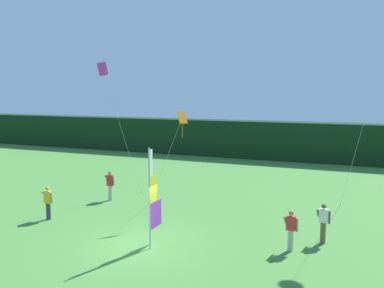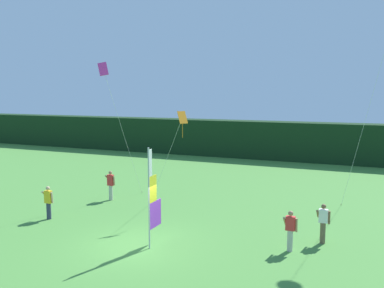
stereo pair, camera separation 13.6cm
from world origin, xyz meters
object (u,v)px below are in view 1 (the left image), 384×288
at_px(kite_magenta_box_0, 103,70).
at_px(person_far_right, 110,185).
at_px(person_far_left, 48,202).
at_px(person_mid_field, 323,222).
at_px(person_near_banner, 291,229).
at_px(banner_flag, 153,199).
at_px(kite_orange_diamond_2, 180,124).

bearing_deg(kite_magenta_box_0, person_far_right, 82.04).
bearing_deg(person_far_left, person_mid_field, 8.23).
bearing_deg(person_near_banner, banner_flag, -162.60).
height_order(person_mid_field, kite_orange_diamond_2, kite_orange_diamond_2).
bearing_deg(person_far_right, person_near_banner, -19.30).
bearing_deg(person_far_right, banner_flag, -43.61).
height_order(person_mid_field, person_far_left, person_mid_field).
bearing_deg(person_mid_field, person_far_left, -171.77).
xyz_separation_m(banner_flag, person_mid_field, (6.31, 3.03, -1.07)).
bearing_deg(kite_orange_diamond_2, kite_magenta_box_0, 175.36).
xyz_separation_m(banner_flag, person_near_banner, (5.22, 1.63, -1.09)).
distance_m(person_mid_field, person_far_left, 12.91).
relative_size(banner_flag, person_mid_field, 2.45).
bearing_deg(kite_orange_diamond_2, person_far_right, 171.02).
height_order(person_far_left, kite_magenta_box_0, kite_magenta_box_0).
bearing_deg(kite_orange_diamond_2, banner_flag, -78.67).
distance_m(person_far_right, kite_orange_diamond_2, 6.11).
bearing_deg(person_near_banner, kite_orange_diamond_2, 153.43).
relative_size(person_near_banner, kite_magenta_box_0, 0.21).
height_order(person_mid_field, kite_magenta_box_0, kite_magenta_box_0).
height_order(banner_flag, person_mid_field, banner_flag).
bearing_deg(kite_magenta_box_0, person_near_banner, -17.51).
bearing_deg(banner_flag, person_mid_field, 25.63).
distance_m(banner_flag, kite_magenta_box_0, 9.49).
relative_size(banner_flag, kite_magenta_box_0, 0.52).
bearing_deg(person_far_left, kite_orange_diamond_2, 32.64).
xyz_separation_m(person_near_banner, person_far_right, (-10.96, 3.84, 0.05)).
relative_size(banner_flag, person_far_left, 2.48).
relative_size(person_near_banner, kite_orange_diamond_2, 0.31).
xyz_separation_m(person_mid_field, kite_orange_diamond_2, (-7.26, 1.69, 3.73)).
xyz_separation_m(person_far_left, person_far_right, (0.72, 4.29, 0.04)).
height_order(person_near_banner, person_far_right, person_far_right).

